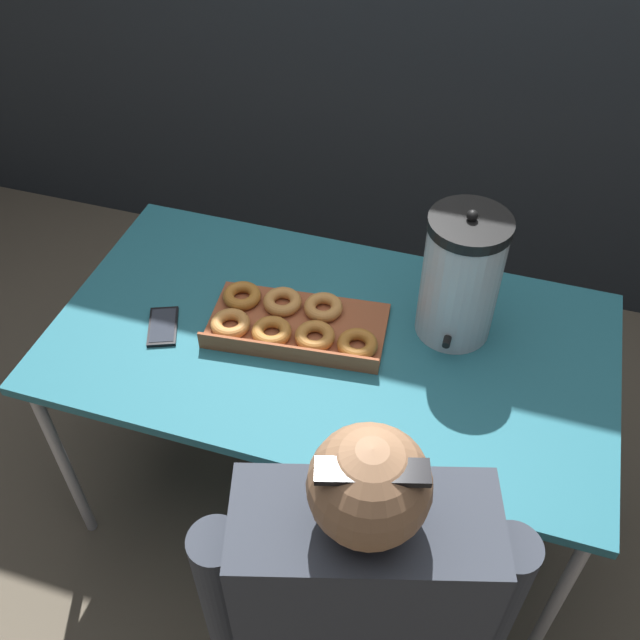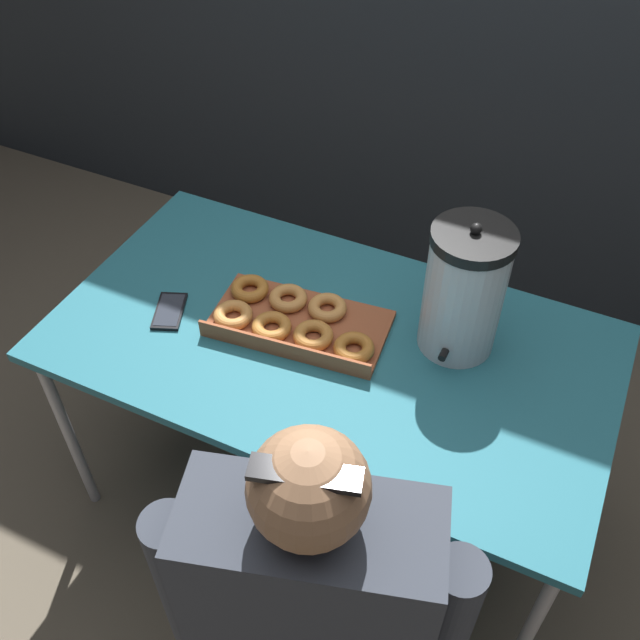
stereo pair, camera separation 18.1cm
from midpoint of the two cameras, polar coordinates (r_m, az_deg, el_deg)
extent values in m
plane|color=brown|center=(2.42, 2.82, -13.59)|extent=(12.00, 12.00, 0.00)
cube|color=#236675|center=(1.85, 3.58, -2.02)|extent=(1.45, 0.79, 0.03)
cylinder|color=#ADADB2|center=(2.21, -17.24, -8.89)|extent=(0.03, 0.03, 0.70)
cylinder|color=#ADADB2|center=(1.92, 19.03, -22.98)|extent=(0.03, 0.03, 0.70)
cylinder|color=#ADADB2|center=(2.56, -7.77, 2.39)|extent=(0.03, 0.03, 0.70)
cylinder|color=#ADADB2|center=(2.32, 22.47, -7.50)|extent=(0.03, 0.03, 0.70)
cube|color=brown|center=(1.87, 1.11, -0.40)|extent=(0.48, 0.29, 0.02)
cube|color=brown|center=(1.77, -0.10, -2.35)|extent=(0.46, 0.06, 0.04)
torus|color=#C2803E|center=(1.86, -4.23, 0.26)|extent=(0.14, 0.14, 0.03)
torus|color=#B26F2D|center=(1.83, -1.08, -0.69)|extent=(0.10, 0.10, 0.03)
torus|color=#B67331|center=(1.81, 2.31, -1.40)|extent=(0.14, 0.14, 0.03)
torus|color=#AD6B28|center=(1.78, 5.63, -2.39)|extent=(0.14, 0.14, 0.03)
torus|color=#AC6927|center=(1.93, -2.99, 2.39)|extent=(0.15, 0.15, 0.03)
torus|color=#C68441|center=(1.90, 0.14, 1.61)|extent=(0.12, 0.12, 0.03)
torus|color=#C68441|center=(1.88, 3.34, 0.85)|extent=(0.11, 0.11, 0.03)
cylinder|color=silver|center=(1.78, 14.27, 1.80)|extent=(0.19, 0.19, 0.32)
cylinder|color=black|center=(1.66, 15.33, 6.22)|extent=(0.20, 0.20, 0.03)
sphere|color=black|center=(1.65, 15.50, 6.92)|extent=(0.03, 0.03, 0.03)
cylinder|color=black|center=(1.77, 12.84, -2.67)|extent=(0.02, 0.05, 0.02)
cube|color=black|center=(1.93, -9.36, 0.57)|extent=(0.12, 0.16, 0.01)
cube|color=#2D333D|center=(1.93, -9.38, 0.69)|extent=(0.10, 0.14, 0.00)
cube|color=#333842|center=(1.49, 3.00, -21.31)|extent=(0.51, 0.33, 0.56)
sphere|color=#8E6647|center=(1.15, 3.72, -13.55)|extent=(0.20, 0.20, 0.20)
cube|color=black|center=(1.07, 3.76, -12.48)|extent=(0.18, 0.09, 0.01)
cylinder|color=#333842|center=(1.53, 13.66, -22.69)|extent=(0.10, 0.10, 0.45)
cylinder|color=#333842|center=(1.54, -7.50, -20.12)|extent=(0.10, 0.10, 0.45)
camera|label=1|loc=(0.09, -87.13, 2.85)|focal=40.00mm
camera|label=2|loc=(0.09, 92.87, -2.85)|focal=40.00mm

